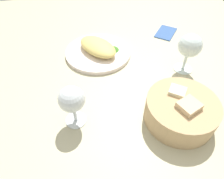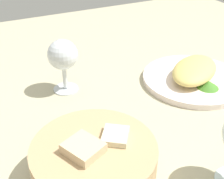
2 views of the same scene
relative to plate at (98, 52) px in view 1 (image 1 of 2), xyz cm
name	(u,v)px [view 1 (image 1 of 2)]	position (x,y,z in cm)	size (l,w,h in cm)	color
ground_plane	(115,77)	(13.03, 3.83, -1.70)	(140.00, 140.00, 2.00)	#B8B08E
plate	(98,52)	(0.00, 0.00, 0.00)	(24.62, 24.62, 1.40)	white
omelette	(98,47)	(0.00, 0.00, 2.60)	(16.58, 9.45, 3.79)	#DEC468
lettuce_garnish	(112,48)	(0.39, 5.47, 1.58)	(5.03, 5.03, 1.76)	#46852A
bread_basket	(181,110)	(34.03, 17.65, 2.97)	(19.09, 19.09, 8.52)	tan
wine_glass_near	(72,101)	(29.28, -10.45, 7.76)	(6.86, 6.86, 12.49)	silver
wine_glass_far	(190,47)	(14.43, 28.01, 8.48)	(7.57, 7.57, 13.54)	silver
folded_napkin	(166,32)	(-9.14, 30.88, -0.30)	(11.00, 7.00, 0.80)	#36599A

